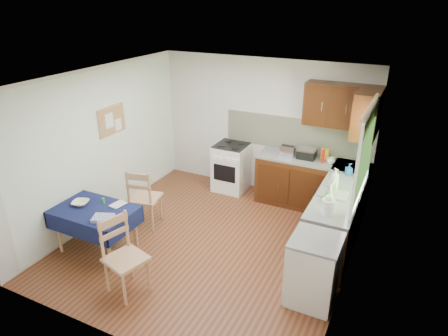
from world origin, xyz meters
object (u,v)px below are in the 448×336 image
at_px(chair_far, 144,196).
at_px(chair_near, 123,254).
at_px(sandwich_press, 307,153).
at_px(kettle, 328,206).
at_px(dish_rack, 333,193).
at_px(dining_table, 95,215).
at_px(toaster, 288,151).

bearing_deg(chair_far, chair_near, 105.02).
relative_size(sandwich_press, kettle, 1.07).
distance_m(sandwich_press, dish_rack, 1.37).
relative_size(dish_rack, kettle, 1.42).
xyz_separation_m(dining_table, kettle, (3.09, 0.95, 0.44)).
bearing_deg(sandwich_press, dish_rack, -58.18).
bearing_deg(dining_table, kettle, 12.41).
relative_size(chair_far, dish_rack, 2.56).
distance_m(toaster, kettle, 2.04).
bearing_deg(dish_rack, sandwich_press, 136.09).
distance_m(dining_table, sandwich_press, 3.59).
relative_size(toaster, dish_rack, 0.64).
height_order(toaster, sandwich_press, toaster).
height_order(chair_near, dish_rack, dish_rack).
bearing_deg(sandwich_press, toaster, -174.59).
bearing_deg(chair_far, toaster, -146.40).
distance_m(chair_far, kettle, 2.91).
height_order(chair_far, kettle, kettle).
height_order(dining_table, chair_far, chair_far).
relative_size(chair_far, sandwich_press, 3.40).
xyz_separation_m(chair_near, kettle, (2.17, 1.46, 0.48)).
bearing_deg(chair_near, toaster, -2.78).
relative_size(chair_far, chair_near, 0.99).
distance_m(toaster, dish_rack, 1.55).
distance_m(chair_far, chair_near, 1.53).
height_order(dining_table, sandwich_press, sandwich_press).
xyz_separation_m(sandwich_press, dish_rack, (0.71, -1.17, -0.06)).
distance_m(chair_near, sandwich_press, 3.54).
bearing_deg(chair_far, dish_rack, -178.64).
xyz_separation_m(chair_near, sandwich_press, (1.41, 3.21, 0.44)).
distance_m(chair_near, dish_rack, 2.96).
distance_m(sandwich_press, kettle, 1.91).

